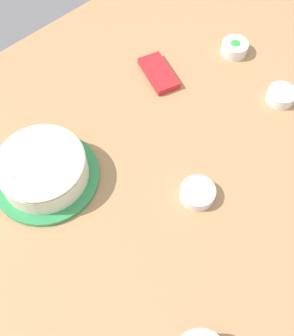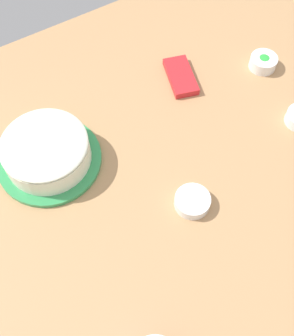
{
  "view_description": "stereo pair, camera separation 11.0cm",
  "coord_description": "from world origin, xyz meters",
  "px_view_note": "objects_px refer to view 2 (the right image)",
  "views": [
    {
      "loc": [
        -0.32,
        0.49,
        1.0
      ],
      "look_at": [
        0.1,
        0.11,
        0.04
      ],
      "focal_mm": 44.68,
      "sensor_mm": 36.0,
      "label": 1
    },
    {
      "loc": [
        -0.38,
        0.41,
        1.0
      ],
      "look_at": [
        0.1,
        0.11,
        0.04
      ],
      "focal_mm": 44.68,
      "sensor_mm": 36.0,
      "label": 2
    }
  ],
  "objects_px": {
    "frosted_cake": "(47,152)",
    "sprinkle_bowl_green": "(263,62)",
    "sprinkle_bowl_blue": "(192,201)",
    "candy_box_lower": "(181,76)"
  },
  "relations": [
    {
      "from": "sprinkle_bowl_green",
      "to": "candy_box_lower",
      "type": "bearing_deg",
      "value": 69.81
    },
    {
      "from": "frosted_cake",
      "to": "sprinkle_bowl_blue",
      "type": "bearing_deg",
      "value": -140.23
    },
    {
      "from": "frosted_cake",
      "to": "sprinkle_bowl_blue",
      "type": "relative_size",
      "value": 3.08
    },
    {
      "from": "sprinkle_bowl_blue",
      "to": "candy_box_lower",
      "type": "relative_size",
      "value": 0.61
    },
    {
      "from": "frosted_cake",
      "to": "candy_box_lower",
      "type": "relative_size",
      "value": 1.88
    },
    {
      "from": "sprinkle_bowl_blue",
      "to": "frosted_cake",
      "type": "bearing_deg",
      "value": 39.77
    },
    {
      "from": "sprinkle_bowl_green",
      "to": "candy_box_lower",
      "type": "distance_m",
      "value": 0.27
    },
    {
      "from": "sprinkle_bowl_blue",
      "to": "sprinkle_bowl_green",
      "type": "xyz_separation_m",
      "value": [
        0.29,
        -0.47,
        0.01
      ]
    },
    {
      "from": "frosted_cake",
      "to": "sprinkle_bowl_green",
      "type": "bearing_deg",
      "value": -92.37
    },
    {
      "from": "frosted_cake",
      "to": "candy_box_lower",
      "type": "bearing_deg",
      "value": -82.56
    }
  ]
}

